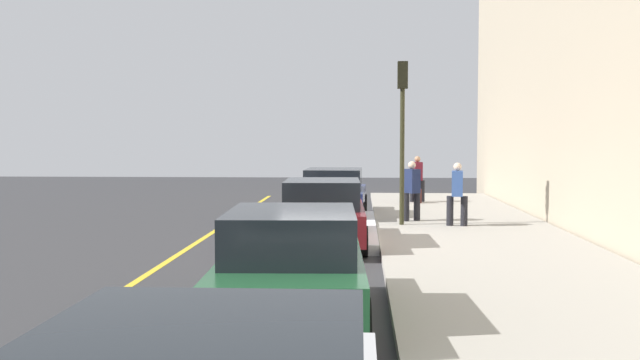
{
  "coord_description": "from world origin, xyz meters",
  "views": [
    {
      "loc": [
        -15.9,
        -0.59,
        2.44
      ],
      "look_at": [
        2.29,
        0.44,
        1.36
      ],
      "focal_mm": 40.72,
      "sensor_mm": 36.0,
      "label": 1
    }
  ],
  "objects_px": {
    "parked_car_navy": "(334,194)",
    "pedestrian_blue_coat": "(457,192)",
    "pedestrian_navy_coat": "(412,189)",
    "parked_car_maroon": "(323,214)",
    "parked_car_green": "(292,267)",
    "pedestrian_burgundy_coat": "(417,177)",
    "traffic_light_pole": "(402,115)",
    "rolling_suitcase": "(418,196)"
  },
  "relations": [
    {
      "from": "parked_car_maroon",
      "to": "pedestrian_burgundy_coat",
      "type": "xyz_separation_m",
      "value": [
        9.94,
        -2.84,
        0.26
      ]
    },
    {
      "from": "parked_car_navy",
      "to": "pedestrian_blue_coat",
      "type": "height_order",
      "value": "pedestrian_blue_coat"
    },
    {
      "from": "parked_car_maroon",
      "to": "pedestrian_blue_coat",
      "type": "bearing_deg",
      "value": -48.2
    },
    {
      "from": "parked_car_green",
      "to": "pedestrian_blue_coat",
      "type": "relative_size",
      "value": 2.65
    },
    {
      "from": "parked_car_maroon",
      "to": "pedestrian_burgundy_coat",
      "type": "distance_m",
      "value": 10.34
    },
    {
      "from": "parked_car_maroon",
      "to": "pedestrian_navy_coat",
      "type": "bearing_deg",
      "value": -28.93
    },
    {
      "from": "pedestrian_burgundy_coat",
      "to": "rolling_suitcase",
      "type": "distance_m",
      "value": 0.75
    },
    {
      "from": "pedestrian_navy_coat",
      "to": "traffic_light_pole",
      "type": "relative_size",
      "value": 0.38
    },
    {
      "from": "parked_car_green",
      "to": "parked_car_navy",
      "type": "xyz_separation_m",
      "value": [
        12.22,
        -0.09,
        0.0
      ]
    },
    {
      "from": "parked_car_green",
      "to": "pedestrian_burgundy_coat",
      "type": "distance_m",
      "value": 16.78
    },
    {
      "from": "pedestrian_blue_coat",
      "to": "pedestrian_navy_coat",
      "type": "height_order",
      "value": "same"
    },
    {
      "from": "parked_car_maroon",
      "to": "pedestrian_blue_coat",
      "type": "distance_m",
      "value": 4.47
    },
    {
      "from": "parked_car_navy",
      "to": "traffic_light_pole",
      "type": "relative_size",
      "value": 1.02
    },
    {
      "from": "parked_car_green",
      "to": "pedestrian_burgundy_coat",
      "type": "relative_size",
      "value": 2.67
    },
    {
      "from": "pedestrian_blue_coat",
      "to": "pedestrian_navy_coat",
      "type": "distance_m",
      "value": 1.53
    },
    {
      "from": "rolling_suitcase",
      "to": "traffic_light_pole",
      "type": "bearing_deg",
      "value": 171.7
    },
    {
      "from": "traffic_light_pole",
      "to": "rolling_suitcase",
      "type": "xyz_separation_m",
      "value": [
        6.36,
        -0.93,
        -2.64
      ]
    },
    {
      "from": "parked_car_navy",
      "to": "traffic_light_pole",
      "type": "bearing_deg",
      "value": -142.89
    },
    {
      "from": "parked_car_maroon",
      "to": "pedestrian_navy_coat",
      "type": "distance_m",
      "value": 4.62
    },
    {
      "from": "traffic_light_pole",
      "to": "rolling_suitcase",
      "type": "relative_size",
      "value": 5.03
    },
    {
      "from": "parked_car_maroon",
      "to": "pedestrian_burgundy_coat",
      "type": "relative_size",
      "value": 2.56
    },
    {
      "from": "pedestrian_navy_coat",
      "to": "traffic_light_pole",
      "type": "distance_m",
      "value": 2.22
    },
    {
      "from": "parked_car_navy",
      "to": "pedestrian_burgundy_coat",
      "type": "bearing_deg",
      "value": -32.98
    },
    {
      "from": "pedestrian_navy_coat",
      "to": "traffic_light_pole",
      "type": "xyz_separation_m",
      "value": [
        -0.87,
        0.32,
        2.01
      ]
    },
    {
      "from": "parked_car_maroon",
      "to": "pedestrian_burgundy_coat",
      "type": "height_order",
      "value": "pedestrian_burgundy_coat"
    },
    {
      "from": "parked_car_navy",
      "to": "pedestrian_blue_coat",
      "type": "relative_size",
      "value": 2.66
    },
    {
      "from": "pedestrian_navy_coat",
      "to": "traffic_light_pole",
      "type": "height_order",
      "value": "traffic_light_pole"
    },
    {
      "from": "parked_car_navy",
      "to": "pedestrian_navy_coat",
      "type": "height_order",
      "value": "pedestrian_navy_coat"
    },
    {
      "from": "pedestrian_burgundy_coat",
      "to": "rolling_suitcase",
      "type": "bearing_deg",
      "value": 179.94
    },
    {
      "from": "parked_car_navy",
      "to": "pedestrian_burgundy_coat",
      "type": "height_order",
      "value": "pedestrian_burgundy_coat"
    },
    {
      "from": "pedestrian_burgundy_coat",
      "to": "pedestrian_blue_coat",
      "type": "xyz_separation_m",
      "value": [
        -6.96,
        -0.49,
        0.01
      ]
    },
    {
      "from": "pedestrian_blue_coat",
      "to": "rolling_suitcase",
      "type": "distance_m",
      "value": 6.59
    },
    {
      "from": "parked_car_green",
      "to": "parked_car_navy",
      "type": "distance_m",
      "value": 12.22
    },
    {
      "from": "pedestrian_burgundy_coat",
      "to": "pedestrian_blue_coat",
      "type": "distance_m",
      "value": 6.98
    },
    {
      "from": "parked_car_green",
      "to": "parked_car_maroon",
      "type": "bearing_deg",
      "value": -0.4
    },
    {
      "from": "parked_car_green",
      "to": "pedestrian_navy_coat",
      "type": "height_order",
      "value": "pedestrian_navy_coat"
    },
    {
      "from": "pedestrian_blue_coat",
      "to": "traffic_light_pole",
      "type": "bearing_deg",
      "value": 82.51
    },
    {
      "from": "pedestrian_burgundy_coat",
      "to": "traffic_light_pole",
      "type": "height_order",
      "value": "traffic_light_pole"
    },
    {
      "from": "pedestrian_navy_coat",
      "to": "parked_car_green",
      "type": "bearing_deg",
      "value": 167.91
    },
    {
      "from": "traffic_light_pole",
      "to": "parked_car_green",
      "type": "bearing_deg",
      "value": 168.64
    },
    {
      "from": "traffic_light_pole",
      "to": "rolling_suitcase",
      "type": "distance_m",
      "value": 6.94
    },
    {
      "from": "pedestrian_navy_coat",
      "to": "traffic_light_pole",
      "type": "bearing_deg",
      "value": 160.0
    }
  ]
}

